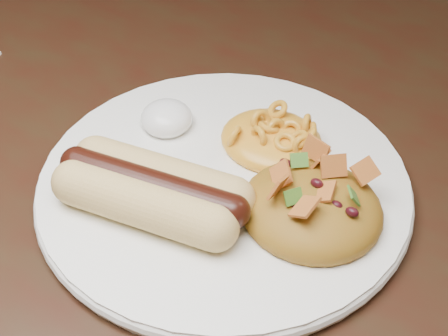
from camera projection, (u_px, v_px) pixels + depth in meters
The scene contains 6 objects.
table at pixel (263, 158), 0.66m from camera, with size 1.60×0.90×0.75m.
plate at pixel (224, 185), 0.49m from camera, with size 0.26×0.26×0.01m, color white.
hotdog at pixel (152, 190), 0.45m from camera, with size 0.12×0.08×0.03m.
mac_and_cheese at pixel (272, 129), 0.50m from camera, with size 0.08×0.07×0.03m, color yellow.
sour_cream at pixel (166, 114), 0.52m from camera, with size 0.04×0.04×0.02m, color white.
taco_salad at pixel (313, 199), 0.45m from camera, with size 0.10×0.09×0.04m.
Camera 1 is at (0.26, -0.43, 1.09)m, focal length 55.00 mm.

